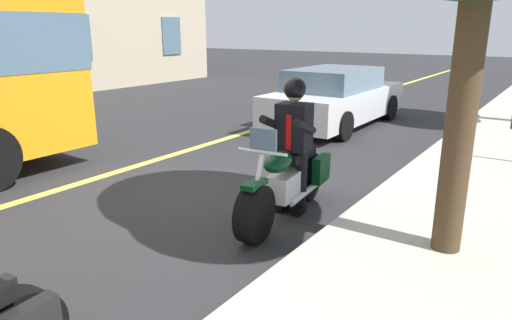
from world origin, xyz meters
TOP-DOWN VIEW (x-y plane):
  - ground_plane at (0.00, 0.00)m, footprint 80.00×80.00m
  - lane_center_stripe at (0.00, -2.00)m, footprint 60.00×0.16m
  - motorcycle_main at (0.05, 1.28)m, footprint 2.22×0.75m
  - rider_main at (-0.14, 1.26)m, footprint 0.67×0.60m
  - car_silver at (-5.56, -0.69)m, footprint 4.60×1.92m

SIDE VIEW (x-z plane):
  - ground_plane at x=0.00m, z-range 0.00..0.00m
  - lane_center_stripe at x=0.00m, z-range 0.00..0.01m
  - motorcycle_main at x=0.05m, z-range -0.18..1.08m
  - car_silver at x=-5.56m, z-range -0.01..1.39m
  - rider_main at x=-0.14m, z-range 0.17..1.91m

